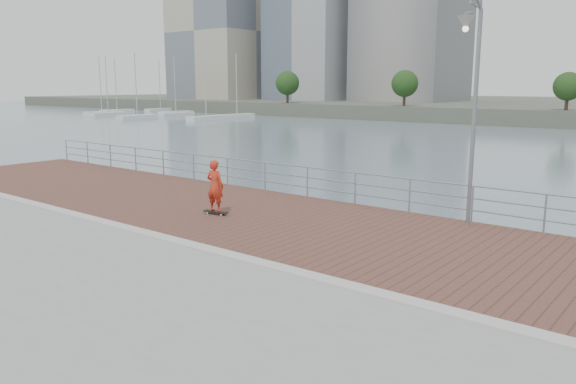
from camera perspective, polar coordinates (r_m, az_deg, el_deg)
The scene contains 9 objects.
water at distance 14.29m, azimuth -5.17°, elevation -14.33°, with size 400.00×400.00×0.00m, color slate.
seawall at distance 11.19m, azimuth -24.10°, elevation -17.11°, with size 40.00×24.00×2.00m, color gray.
brick_lane at distance 16.23m, azimuth 3.53°, elevation -3.64°, with size 40.00×6.80×0.02m, color brown.
curb at distance 13.55m, azimuth -5.32°, elevation -6.54°, with size 40.00×0.40×0.06m, color #B7B5AD.
guardrail at distance 18.91m, azimuth 9.49°, elevation 0.42°, with size 39.06×0.06×1.13m.
street_lamp at distance 16.41m, azimuth 18.09°, elevation 11.38°, with size 0.45×1.30×6.15m.
skateboard at distance 17.95m, azimuth -7.36°, elevation -2.02°, with size 0.86×0.35×0.10m.
skateboarder at distance 17.79m, azimuth -7.42°, elevation 0.61°, with size 0.60×0.39×1.65m, color red.
marina at distance 113.83m, azimuth -13.23°, elevation 7.80°, with size 35.43×28.00×11.47m.
Camera 1 is at (9.00, -9.28, 4.07)m, focal length 35.00 mm.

